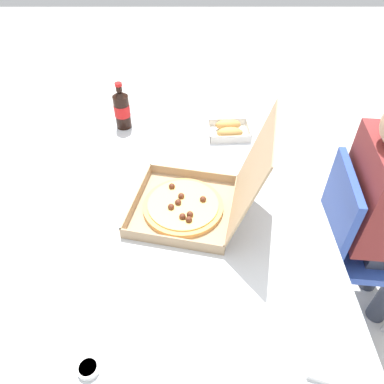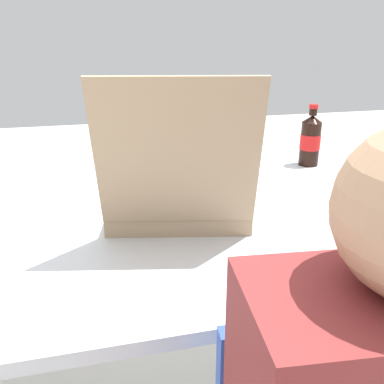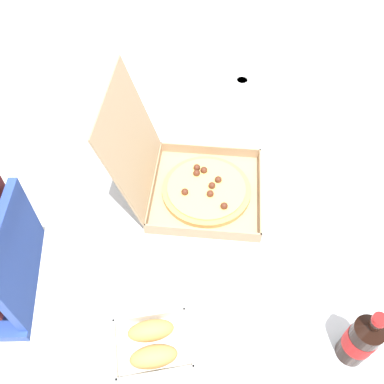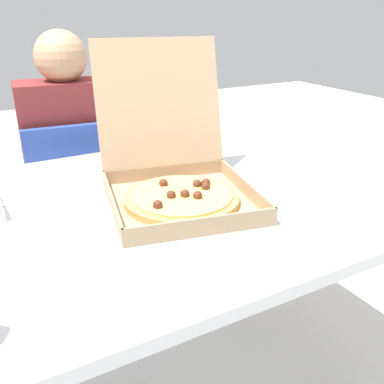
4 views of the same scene
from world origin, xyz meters
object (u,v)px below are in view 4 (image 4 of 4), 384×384
Objects in this scene: paper_menu at (317,179)px; diner_person at (70,150)px; chair at (77,202)px; pizza_box_open at (177,178)px; napkin_pile at (263,136)px.

diner_person is at bearing 114.26° from paper_menu.
paper_menu is (0.53, -0.80, 0.28)m from chair.
chair is at bearing 98.21° from pizza_box_open.
pizza_box_open is 4.77× the size of napkin_pile.
diner_person is 0.79m from pizza_box_open.
paper_menu is 0.45m from napkin_pile.
pizza_box_open is (0.10, -0.77, 0.12)m from diner_person.
napkin_pile is (0.13, 0.43, 0.01)m from paper_menu.
pizza_box_open is at bearing -147.93° from napkin_pile.
paper_menu is at bearing -10.93° from pizza_box_open.
chair is 7.55× the size of napkin_pile.
napkin_pile reaches higher than paper_menu.
diner_person is at bearing 97.19° from pizza_box_open.
pizza_box_open is (0.10, -0.71, 0.33)m from chair.
napkin_pile is (0.65, -0.43, 0.08)m from diner_person.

